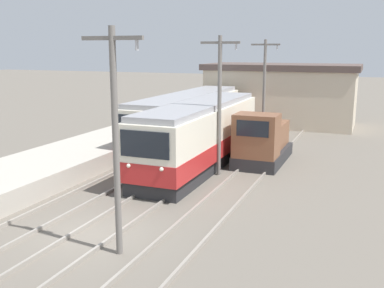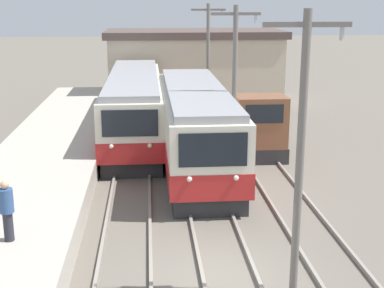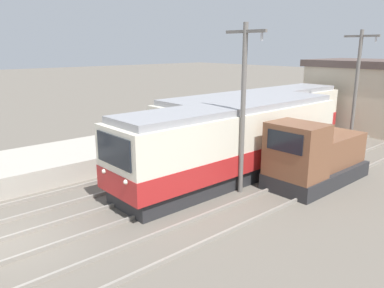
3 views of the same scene
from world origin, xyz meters
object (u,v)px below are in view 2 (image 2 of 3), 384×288
Objects in this scene: commuter_train_center at (195,129)px; catenary_mast_mid at (235,84)px; catenary_mast_far at (208,59)px; person_on_platform at (7,209)px; commuter_train_left at (134,109)px; shunting_locomotive at (253,127)px; catenary_mast_near at (301,147)px.

catenary_mast_mid is (1.51, -1.25, 2.17)m from commuter_train_center.
catenary_mast_far is 4.16× the size of person_on_platform.
shunting_locomotive is (5.80, -3.00, -0.40)m from commuter_train_left.
commuter_train_left is at bearing 104.99° from catenary_mast_near.
catenary_mast_mid is 4.16× the size of person_on_platform.
commuter_train_center is 2.92m from catenary_mast_mid.
catenary_mast_near is 19.60m from catenary_mast_far.
catenary_mast_near is at bearing -90.00° from catenary_mast_mid.
commuter_train_center reaches higher than commuter_train_left.
catenary_mast_far reaches higher than person_on_platform.
shunting_locomotive is 4.45m from catenary_mast_mid.
catenary_mast_near reaches higher than commuter_train_left.
commuter_train_center is 3.65m from shunting_locomotive.
catenary_mast_near is (4.31, -16.09, 2.20)m from commuter_train_left.
commuter_train_left is 8.50× the size of person_on_platform.
shunting_locomotive is 13.42m from catenary_mast_near.
catenary_mast_mid is (4.31, -6.29, 2.20)m from commuter_train_left.
shunting_locomotive is at bearing -77.09° from catenary_mast_far.
shunting_locomotive is at bearing 83.49° from catenary_mast_near.
shunting_locomotive is at bearing 65.57° from catenary_mast_mid.
commuter_train_center is at bearing 140.38° from catenary_mast_mid.
catenary_mast_far is at bearing 90.00° from catenary_mast_near.
shunting_locomotive is 0.78× the size of catenary_mast_near.
person_on_platform is (-7.34, -8.16, -1.96)m from catenary_mast_mid.
catenary_mast_near and catenary_mast_far have the same top height.
catenary_mast_mid is at bearing 90.00° from catenary_mast_near.
catenary_mast_mid is 11.15m from person_on_platform.
commuter_train_left is 5.77m from commuter_train_center.
commuter_train_center is at bearing 58.22° from person_on_platform.
person_on_platform is at bearing -101.84° from commuter_train_left.
catenary_mast_far is (4.31, 3.51, 2.20)m from commuter_train_left.
catenary_mast_far is (1.51, 8.55, 2.17)m from commuter_train_center.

